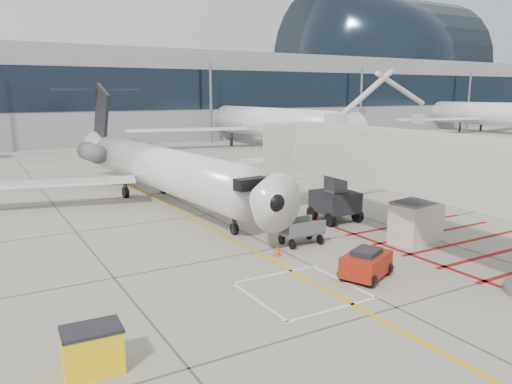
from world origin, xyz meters
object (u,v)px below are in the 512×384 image
regional_jet (174,148)px  pushback_tug (366,263)px  jet_bridge (413,172)px  spill_bin (93,350)px

regional_jet → pushback_tug: regional_jet is taller
regional_jet → jet_bridge: size_ratio=1.63×
regional_jet → pushback_tug: 16.24m
jet_bridge → pushback_tug: (-4.67, -2.02, -3.14)m
jet_bridge → spill_bin: (-16.05, -3.62, -3.13)m
pushback_tug → spill_bin: (-11.38, -1.60, 0.01)m
jet_bridge → spill_bin: jet_bridge is taller
pushback_tug → spill_bin: size_ratio=1.47×
regional_jet → jet_bridge: (6.90, -13.70, -0.27)m
spill_bin → pushback_tug: bearing=11.0°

